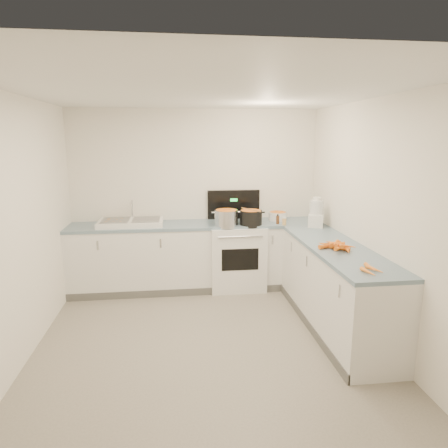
{
  "coord_description": "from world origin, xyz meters",
  "views": [
    {
      "loc": [
        -0.3,
        -3.72,
        2.09
      ],
      "look_at": [
        0.3,
        1.1,
        1.05
      ],
      "focal_mm": 32.0,
      "sensor_mm": 36.0,
      "label": 1
    }
  ],
  "objects": [
    {
      "name": "wall_front",
      "position": [
        0.0,
        -2.0,
        1.25
      ],
      "size": [
        3.5,
        0.0,
        2.5
      ],
      "primitive_type": null,
      "rotation": [
        -1.57,
        0.0,
        0.0
      ],
      "color": "white",
      "rests_on": "ground"
    },
    {
      "name": "spice_jar",
      "position": [
        1.17,
        1.44,
        0.99
      ],
      "size": [
        0.05,
        0.05,
        0.09
      ],
      "primitive_type": "cylinder",
      "color": "#E5B266",
      "rests_on": "counter_back"
    },
    {
      "name": "mixing_bowl",
      "position": [
        1.16,
        1.77,
        1.0
      ],
      "size": [
        0.32,
        0.32,
        0.12
      ],
      "primitive_type": "cylinder",
      "rotation": [
        0.0,
        0.0,
        -0.27
      ],
      "color": "white",
      "rests_on": "counter_back"
    },
    {
      "name": "wooden_spoon",
      "position": [
        0.72,
        1.53,
        1.15
      ],
      "size": [
        0.21,
        0.33,
        0.02
      ],
      "primitive_type": "cylinder",
      "rotation": [
        1.57,
        0.0,
        0.55
      ],
      "color": "#AD7A47",
      "rests_on": "black_pot"
    },
    {
      "name": "sink",
      "position": [
        -0.9,
        1.7,
        0.98
      ],
      "size": [
        0.86,
        0.52,
        0.31
      ],
      "color": "white",
      "rests_on": "counter_back"
    },
    {
      "name": "peeled_carrots",
      "position": [
        1.4,
        -0.55,
        0.96
      ],
      "size": [
        0.17,
        0.31,
        0.04
      ],
      "color": "orange",
      "rests_on": "counter_right"
    },
    {
      "name": "counter_back",
      "position": [
        0.0,
        1.7,
        0.47
      ],
      "size": [
        3.5,
        0.62,
        0.94
      ],
      "color": "white",
      "rests_on": "ground"
    },
    {
      "name": "wall_left",
      "position": [
        -1.75,
        0.0,
        1.25
      ],
      "size": [
        0.0,
        4.0,
        2.5
      ],
      "primitive_type": null,
      "rotation": [
        1.57,
        0.0,
        1.57
      ],
      "color": "white",
      "rests_on": "ground"
    },
    {
      "name": "black_pot",
      "position": [
        0.72,
        1.53,
        1.03
      ],
      "size": [
        0.35,
        0.35,
        0.22
      ],
      "primitive_type": "cylinder",
      "rotation": [
        0.0,
        0.0,
        0.18
      ],
      "color": "black",
      "rests_on": "stove"
    },
    {
      "name": "carrot_pile",
      "position": [
        1.39,
        0.2,
        0.98
      ],
      "size": [
        0.36,
        0.47,
        0.09
      ],
      "color": "orange",
      "rests_on": "counter_right"
    },
    {
      "name": "wall_back",
      "position": [
        0.0,
        2.0,
        1.25
      ],
      "size": [
        3.5,
        0.0,
        2.5
      ],
      "primitive_type": null,
      "rotation": [
        1.57,
        0.0,
        0.0
      ],
      "color": "white",
      "rests_on": "ground"
    },
    {
      "name": "stove",
      "position": [
        0.55,
        1.69,
        0.47
      ],
      "size": [
        0.76,
        0.65,
        1.36
      ],
      "color": "white",
      "rests_on": "ground"
    },
    {
      "name": "extract_bottle",
      "position": [
        1.1,
        1.53,
        1.0
      ],
      "size": [
        0.04,
        0.04,
        0.11
      ],
      "primitive_type": "cylinder",
      "color": "#593319",
      "rests_on": "counter_back"
    },
    {
      "name": "steel_pot",
      "position": [
        0.38,
        1.52,
        1.04
      ],
      "size": [
        0.33,
        0.33,
        0.23
      ],
      "primitive_type": "cylinder",
      "rotation": [
        0.0,
        0.0,
        -0.04
      ],
      "color": "silver",
      "rests_on": "stove"
    },
    {
      "name": "food_processor",
      "position": [
        1.56,
        1.3,
        1.11
      ],
      "size": [
        0.27,
        0.29,
        0.39
      ],
      "color": "white",
      "rests_on": "counter_right"
    },
    {
      "name": "ceiling",
      "position": [
        0.0,
        0.0,
        2.5
      ],
      "size": [
        3.5,
        4.0,
        0.0
      ],
      "primitive_type": null,
      "rotation": [
        3.14,
        0.0,
        0.0
      ],
      "color": "white",
      "rests_on": "ground"
    },
    {
      "name": "floor",
      "position": [
        0.0,
        0.0,
        0.0
      ],
      "size": [
        3.5,
        4.0,
        0.0
      ],
      "primitive_type": null,
      "color": "gray",
      "rests_on": "ground"
    },
    {
      "name": "counter_right",
      "position": [
        1.45,
        0.3,
        0.47
      ],
      "size": [
        0.62,
        2.2,
        0.94
      ],
      "color": "white",
      "rests_on": "ground"
    },
    {
      "name": "peelings",
      "position": [
        -1.12,
        1.68,
        1.02
      ],
      "size": [
        0.25,
        0.26,
        0.01
      ],
      "color": "tan",
      "rests_on": "sink"
    },
    {
      "name": "wall_right",
      "position": [
        1.75,
        0.0,
        1.25
      ],
      "size": [
        0.0,
        4.0,
        2.5
      ],
      "primitive_type": null,
      "rotation": [
        1.57,
        0.0,
        -1.57
      ],
      "color": "white",
      "rests_on": "ground"
    }
  ]
}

